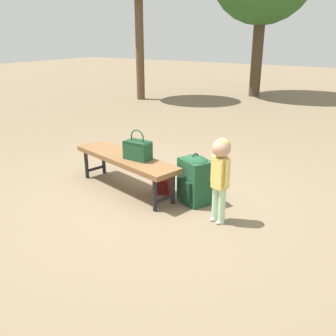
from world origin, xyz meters
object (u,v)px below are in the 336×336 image
Objects in this scene: park_bench at (126,160)px; backpack_large at (195,178)px; handbag at (138,149)px; child_standing at (221,168)px; backpack_small at (163,180)px.

backpack_large is at bearing 9.16° from park_bench.
handbag reaches higher than backpack_large.
child_standing is at bearing -6.16° from park_bench.
backpack_large reaches higher than park_bench.
park_bench is 0.27m from handbag.
backpack_large is (0.90, 0.15, -0.09)m from park_bench.
handbag is 1.12× the size of backpack_small.
handbag is 0.61× the size of backpack_large.
park_bench is 4.48× the size of handbag.
park_bench is at bearing -158.86° from backpack_small.
park_bench is 0.92m from backpack_large.
backpack_small is (-0.90, 0.32, -0.45)m from child_standing.
child_standing is 0.62m from backpack_large.
child_standing is (1.15, -0.14, 0.04)m from handbag.
handbag is at bearing -167.77° from backpack_large.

